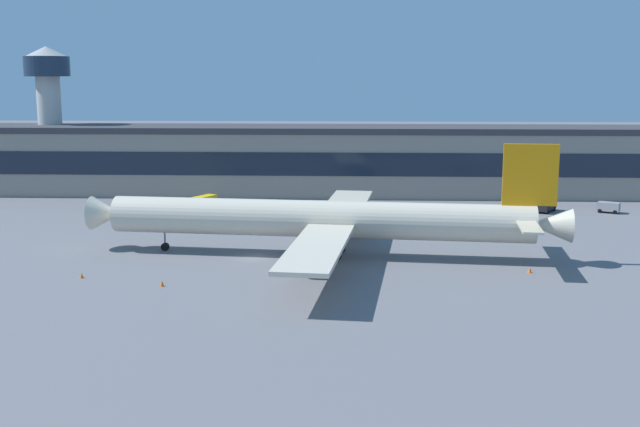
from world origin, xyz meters
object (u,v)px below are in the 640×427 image
Objects in this scene: control_tower at (49,101)px; traffic_cone_2 at (82,276)px; traffic_cone_0 at (299,267)px; traffic_cone_1 at (162,284)px; baggage_tug at (609,207)px; traffic_cone_3 at (530,270)px; crew_van at (545,204)px; airliner at (326,219)px; belt_loader at (202,201)px.

control_tower is 78.86m from traffic_cone_2.
control_tower reaches higher than traffic_cone_2.
traffic_cone_0 is 0.93× the size of traffic_cone_1.
baggage_tug is 6.17× the size of traffic_cone_3.
control_tower reaches higher than baggage_tug.
baggage_tug is at bearing -1.96° from crew_van.
traffic_cone_2 is (-10.43, 3.23, -0.02)m from traffic_cone_1.
crew_van is at bearing 178.04° from baggage_tug.
traffic_cone_1 is 1.05× the size of traffic_cone_2.
crew_van is 8.38× the size of traffic_cone_3.
traffic_cone_3 is (25.17, -7.88, -4.64)m from airliner.
belt_loader is 1.60× the size of baggage_tug.
belt_loader reaches higher than traffic_cone_3.
belt_loader is 49.78m from traffic_cone_0.
baggage_tug is (48.08, 35.05, -3.89)m from airliner.
traffic_cone_0 is (-3.01, -7.19, -4.67)m from airliner.
airliner is at bearing -136.40° from crew_van.
belt_loader is at bearing 96.10° from traffic_cone_1.
belt_loader reaches higher than traffic_cone_2.
airliner is 59.62m from baggage_tug.
crew_van is at bearing 43.60° from airliner.
traffic_cone_1 is at bearing -83.90° from belt_loader.
traffic_cone_0 is at bearing -140.42° from baggage_tug.
baggage_tug is (106.97, -22.69, -17.35)m from control_tower.
traffic_cone_0 is 26.11m from traffic_cone_2.
belt_loader reaches higher than baggage_tug.
traffic_cone_1 is at bearing -142.36° from baggage_tug.
traffic_cone_3 reaches higher than traffic_cone_1.
baggage_tug is 48.66m from traffic_cone_3.
belt_loader reaches higher than traffic_cone_0.
traffic_cone_0 is 17.46m from traffic_cone_1.
traffic_cone_0 is (-40.20, -42.61, -1.16)m from crew_van.
crew_van is 9.39× the size of traffic_cone_0.
traffic_cone_1 is (-66.17, -51.03, -0.77)m from baggage_tug.
baggage_tug is 6.46× the size of traffic_cone_1.
control_tower reaches higher than traffic_cone_0.
crew_van reaches higher than belt_loader.
baggage_tug is at bearing 61.91° from traffic_cone_3.
traffic_cone_3 reaches higher than traffic_cone_0.
control_tower reaches higher than belt_loader.
traffic_cone_1 is (-55.28, -51.40, -1.14)m from crew_van.
control_tower is 108.16m from traffic_cone_3.
traffic_cone_0 is at bearing -133.34° from crew_van.
crew_van is 1.36× the size of baggage_tug.
traffic_cone_2 is at bearing -95.24° from belt_loader.
airliner is 100.64× the size of traffic_cone_1.
crew_van reaches higher than traffic_cone_0.
airliner is 2.18× the size of control_tower.
control_tower is 49.35× the size of traffic_cone_0.
airliner reaches higher than crew_van.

